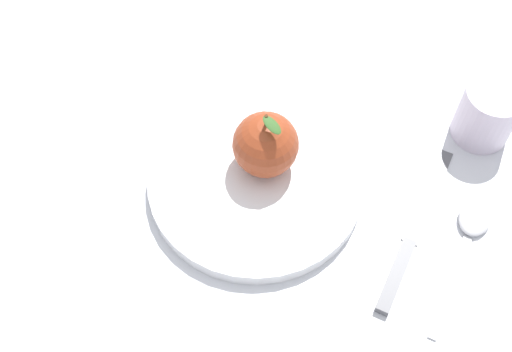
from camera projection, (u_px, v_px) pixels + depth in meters
ground_plane at (276, 185)px, 0.73m from camera, size 2.40×2.40×0.00m
dinner_plate at (256, 181)px, 0.72m from camera, size 0.24×0.24×0.02m
apple at (265, 145)px, 0.69m from camera, size 0.07×0.07×0.09m
cup at (488, 111)px, 0.73m from camera, size 0.07×0.07×0.07m
knife at (410, 241)px, 0.69m from camera, size 0.12×0.19×0.01m
spoon at (470, 231)px, 0.69m from camera, size 0.10×0.16×0.01m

